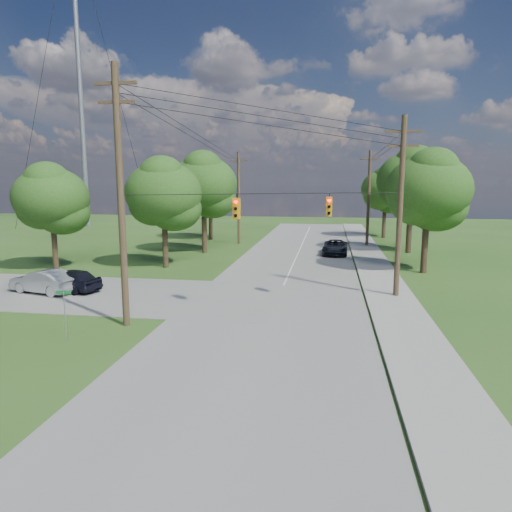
% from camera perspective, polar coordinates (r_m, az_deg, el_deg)
% --- Properties ---
extents(ground, '(140.00, 140.00, 0.00)m').
position_cam_1_polar(ground, '(21.12, -4.76, -9.55)').
color(ground, '#2A4D19').
rests_on(ground, ground).
extents(main_road, '(10.00, 100.00, 0.03)m').
position_cam_1_polar(main_road, '(25.49, 2.35, -6.19)').
color(main_road, gray).
rests_on(main_road, ground).
extents(sidewalk_east, '(2.60, 100.00, 0.12)m').
position_cam_1_polar(sidewalk_east, '(25.60, 17.51, -6.44)').
color(sidewalk_east, gray).
rests_on(sidewalk_east, ground).
extents(pole_sw, '(2.00, 0.32, 12.00)m').
position_cam_1_polar(pole_sw, '(21.95, -16.57, 7.39)').
color(pole_sw, brown).
rests_on(pole_sw, ground).
extents(pole_ne, '(2.00, 0.32, 10.50)m').
position_cam_1_polar(pole_ne, '(27.72, 17.58, 6.08)').
color(pole_ne, brown).
rests_on(pole_ne, ground).
extents(pole_north_e, '(2.00, 0.32, 10.00)m').
position_cam_1_polar(pole_north_e, '(49.59, 13.90, 7.07)').
color(pole_north_e, brown).
rests_on(pole_north_e, ground).
extents(pole_north_w, '(2.00, 0.32, 10.00)m').
position_cam_1_polar(pole_north_w, '(50.40, -2.18, 7.36)').
color(pole_north_w, brown).
rests_on(pole_north_w, ground).
extents(power_lines, '(13.93, 29.62, 4.93)m').
position_cam_1_polar(power_lines, '(31.21, 2.99, 13.57)').
color(power_lines, black).
rests_on(power_lines, ground).
extents(traffic_signals, '(4.91, 3.27, 1.05)m').
position_cam_1_polar(traffic_signals, '(23.97, 3.60, 6.13)').
color(traffic_signals, orange).
rests_on(traffic_signals, ground).
extents(radio_mast, '(0.70, 0.70, 45.00)m').
position_cam_1_polar(radio_mast, '(76.70, -21.23, 20.48)').
color(radio_mast, gray).
rests_on(radio_mast, ground).
extents(tree_w_near, '(6.00, 6.00, 8.40)m').
position_cam_1_polar(tree_w_near, '(36.74, -11.48, 7.71)').
color(tree_w_near, '#463723').
rests_on(tree_w_near, ground).
extents(tree_w_mid, '(6.40, 6.40, 9.22)m').
position_cam_1_polar(tree_w_mid, '(44.03, -6.59, 8.92)').
color(tree_w_mid, '#463723').
rests_on(tree_w_mid, ground).
extents(tree_w_far, '(6.00, 6.00, 8.73)m').
position_cam_1_polar(tree_w_far, '(54.21, -5.76, 8.64)').
color(tree_w_far, '#463723').
rests_on(tree_w_far, ground).
extents(tree_e_near, '(6.20, 6.20, 8.81)m').
position_cam_1_polar(tree_e_near, '(36.11, 20.72, 7.80)').
color(tree_e_near, '#463723').
rests_on(tree_e_near, ground).
extents(tree_e_mid, '(6.60, 6.60, 9.64)m').
position_cam_1_polar(tree_e_mid, '(46.03, 18.91, 8.91)').
color(tree_e_mid, '#463723').
rests_on(tree_e_mid, ground).
extents(tree_e_far, '(5.80, 5.80, 8.32)m').
position_cam_1_polar(tree_e_far, '(57.79, 15.88, 8.04)').
color(tree_e_far, '#463723').
rests_on(tree_e_far, ground).
extents(tree_cross_n, '(5.60, 5.60, 7.91)m').
position_cam_1_polar(tree_cross_n, '(38.14, -24.22, 6.64)').
color(tree_cross_n, '#463723').
rests_on(tree_cross_n, ground).
extents(car_cross_dark, '(4.50, 2.80, 1.43)m').
position_cam_1_polar(car_cross_dark, '(30.80, -22.22, -2.77)').
color(car_cross_dark, black).
rests_on(car_cross_dark, cross_road).
extents(car_cross_silver, '(4.62, 2.57, 1.44)m').
position_cam_1_polar(car_cross_silver, '(30.95, -25.03, -2.89)').
color(car_cross_silver, '#A6A9AD').
rests_on(car_cross_silver, cross_road).
extents(car_main_north, '(2.45, 4.97, 1.36)m').
position_cam_1_polar(car_main_north, '(43.56, 9.87, 1.09)').
color(car_main_north, black).
rests_on(car_main_north, main_road).
extents(street_name_sign, '(0.67, 0.06, 2.23)m').
position_cam_1_polar(street_name_sign, '(21.29, -22.82, -6.01)').
color(street_name_sign, gray).
rests_on(street_name_sign, ground).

